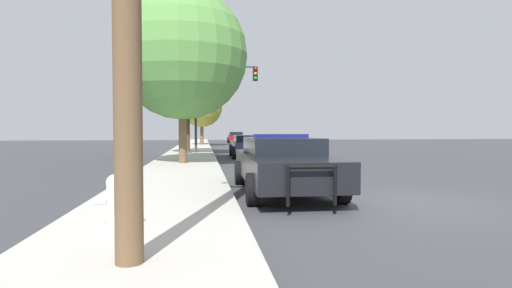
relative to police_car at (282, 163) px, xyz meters
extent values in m
plane|color=#3D3D42|center=(2.30, -1.62, -0.75)|extent=(110.00, 110.00, 0.00)
cube|color=#BCB7AD|center=(-2.80, -1.62, -0.68)|extent=(3.00, 110.00, 0.13)
cube|color=black|center=(0.00, -0.05, -0.10)|extent=(2.00, 5.29, 0.62)
cube|color=black|center=(0.00, 0.21, 0.42)|extent=(1.70, 2.76, 0.41)
cylinder|color=black|center=(0.94, -1.70, -0.41)|extent=(0.25, 0.69, 0.69)
cylinder|color=black|center=(-0.97, -1.68, -0.41)|extent=(0.25, 0.69, 0.69)
cylinder|color=black|center=(0.97, 1.57, -0.41)|extent=(0.25, 0.69, 0.69)
cylinder|color=black|center=(-0.94, 1.59, -0.41)|extent=(0.25, 0.69, 0.69)
cylinder|color=black|center=(0.41, -2.81, -0.19)|extent=(0.07, 0.07, 0.74)
cylinder|color=black|center=(-0.47, -2.80, -0.19)|extent=(0.07, 0.07, 0.74)
cylinder|color=black|center=(-0.03, -2.81, 0.15)|extent=(0.92, 0.08, 0.07)
cube|color=navy|center=(0.00, 0.21, 0.67)|extent=(1.40, 0.21, 0.09)
cube|color=navy|center=(0.98, -0.06, -0.07)|extent=(0.04, 3.79, 0.17)
cylinder|color=white|center=(-3.28, -3.64, -0.31)|extent=(0.24, 0.24, 0.62)
sphere|color=white|center=(-3.28, -3.64, 0.03)|extent=(0.26, 0.26, 0.26)
cylinder|color=white|center=(-3.49, -3.64, -0.25)|extent=(0.17, 0.10, 0.10)
cylinder|color=white|center=(-3.08, -3.64, -0.25)|extent=(0.17, 0.10, 0.10)
cylinder|color=#424247|center=(-2.41, 15.83, 2.21)|extent=(0.16, 0.16, 5.66)
cylinder|color=#424247|center=(-0.50, 15.83, 4.89)|extent=(3.81, 0.11, 0.11)
cube|color=black|center=(1.40, 15.83, 4.44)|extent=(0.30, 0.24, 0.90)
sphere|color=red|center=(1.40, 15.70, 4.74)|extent=(0.20, 0.20, 0.20)
sphere|color=orange|center=(1.40, 15.70, 4.44)|extent=(0.20, 0.20, 0.20)
sphere|color=green|center=(1.40, 15.70, 4.14)|extent=(0.20, 0.20, 0.20)
cube|color=#333856|center=(0.57, 12.78, -0.12)|extent=(1.80, 4.26, 0.55)
cube|color=black|center=(0.57, 12.57, 0.34)|extent=(1.53, 2.22, 0.37)
cylinder|color=black|center=(-0.27, 14.11, -0.40)|extent=(0.25, 0.70, 0.70)
cylinder|color=black|center=(1.44, 14.09, -0.40)|extent=(0.25, 0.70, 0.70)
cylinder|color=black|center=(-0.30, 11.48, -0.40)|extent=(0.25, 0.70, 0.70)
cylinder|color=black|center=(1.41, 11.46, -0.40)|extent=(0.25, 0.70, 0.70)
cube|color=maroon|center=(1.98, 38.34, -0.12)|extent=(1.92, 4.49, 0.61)
cube|color=black|center=(1.98, 38.12, 0.39)|extent=(1.60, 2.35, 0.39)
cylinder|color=black|center=(1.15, 39.75, -0.42)|extent=(0.26, 0.66, 0.65)
cylinder|color=black|center=(2.90, 39.69, -0.42)|extent=(0.26, 0.66, 0.65)
cylinder|color=black|center=(1.07, 36.99, -0.42)|extent=(0.26, 0.66, 0.65)
cylinder|color=black|center=(2.82, 36.94, -0.42)|extent=(0.26, 0.66, 0.65)
cylinder|color=brown|center=(-2.92, 15.37, 1.04)|extent=(0.30, 0.30, 3.31)
sphere|color=#5B9947|center=(-2.92, 15.37, 3.99)|extent=(4.74, 4.74, 4.74)
cylinder|color=brown|center=(-2.84, 7.86, 0.96)|extent=(0.36, 0.36, 3.16)
sphere|color=#5B9947|center=(-2.84, 7.86, 4.09)|extent=(5.66, 5.66, 5.66)
cylinder|color=brown|center=(-2.07, 29.88, 0.70)|extent=(0.34, 0.34, 2.64)
sphere|color=#999933|center=(-2.07, 29.88, 3.14)|extent=(4.06, 4.06, 4.06)
camera|label=1|loc=(-1.98, -9.79, 0.82)|focal=28.00mm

